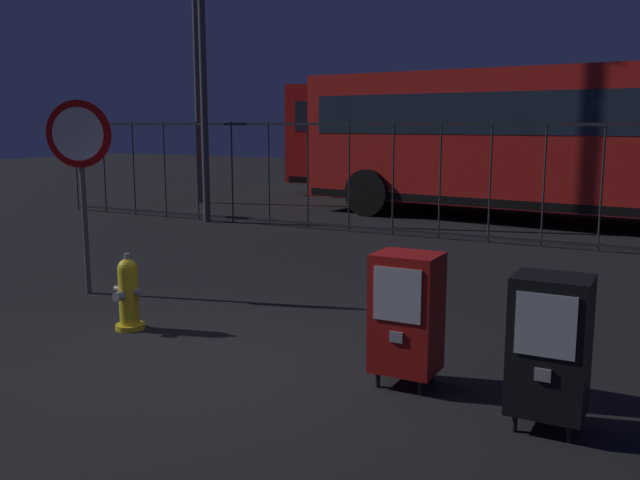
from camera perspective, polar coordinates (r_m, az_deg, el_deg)
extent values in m
plane|color=black|center=(5.82, -8.27, -10.31)|extent=(60.00, 60.00, 0.00)
cylinder|color=yellow|center=(7.02, -15.34, -6.86)|extent=(0.28, 0.28, 0.05)
cylinder|color=yellow|center=(6.94, -15.45, -4.48)|extent=(0.19, 0.19, 0.55)
sphere|color=yellow|center=(6.88, -15.55, -2.26)|extent=(0.19, 0.19, 0.19)
cylinder|color=gray|center=(6.86, -15.59, -1.28)|extent=(0.06, 0.06, 0.05)
cylinder|color=gray|center=(6.84, -16.23, -4.49)|extent=(0.09, 0.08, 0.09)
cylinder|color=gray|center=(7.01, -16.24, -3.91)|extent=(0.07, 0.07, 0.07)
cylinder|color=gray|center=(6.84, -14.67, -4.18)|extent=(0.07, 0.07, 0.07)
cylinder|color=black|center=(5.36, 4.78, -11.35)|extent=(0.04, 0.04, 0.12)
cylinder|color=black|center=(5.24, 8.23, -11.88)|extent=(0.04, 0.04, 0.12)
cylinder|color=black|center=(5.60, 5.91, -10.42)|extent=(0.04, 0.04, 0.12)
cylinder|color=black|center=(5.49, 9.23, -10.90)|extent=(0.04, 0.04, 0.12)
cube|color=#9E1411|center=(5.26, 7.15, -5.93)|extent=(0.48, 0.40, 0.90)
cube|color=#B2B7BF|center=(5.03, 6.36, -4.52)|extent=(0.36, 0.01, 0.40)
cube|color=gray|center=(5.11, 6.28, -7.95)|extent=(0.10, 0.02, 0.08)
cylinder|color=black|center=(4.80, 15.71, -14.26)|extent=(0.04, 0.04, 0.12)
cylinder|color=black|center=(4.75, 19.81, -14.73)|extent=(0.04, 0.04, 0.12)
cylinder|color=black|center=(5.05, 16.40, -13.05)|extent=(0.04, 0.04, 0.12)
cylinder|color=black|center=(5.01, 20.27, -13.47)|extent=(0.04, 0.04, 0.12)
cube|color=black|center=(4.72, 18.37, -8.17)|extent=(0.48, 0.40, 0.90)
cube|color=#B2B7BF|center=(4.48, 18.05, -6.72)|extent=(0.36, 0.01, 0.40)
cube|color=gray|center=(4.57, 17.84, -10.53)|extent=(0.10, 0.02, 0.08)
cylinder|color=#4C4F54|center=(8.41, -18.85, 3.14)|extent=(0.06, 0.06, 2.20)
cylinder|color=red|center=(8.35, -19.23, 8.24)|extent=(0.71, 0.31, 0.76)
cylinder|color=white|center=(8.34, -19.30, 8.23)|extent=(0.56, 0.23, 0.60)
cube|color=#2D2D33|center=(11.85, 11.97, 9.29)|extent=(18.00, 0.04, 0.05)
cube|color=#2D2D33|center=(12.00, 11.67, 0.43)|extent=(18.00, 0.04, 0.05)
cylinder|color=#2D2D33|center=(16.76, -19.41, 5.74)|extent=(0.03, 0.03, 2.00)
cylinder|color=#2D2D33|center=(16.14, -17.32, 5.72)|extent=(0.03, 0.03, 2.00)
cylinder|color=#2D2D33|center=(15.55, -15.07, 5.69)|extent=(0.03, 0.03, 2.00)
cylinder|color=#2D2D33|center=(14.98, -12.65, 5.65)|extent=(0.03, 0.03, 2.00)
cylinder|color=#2D2D33|center=(14.44, -10.04, 5.60)|extent=(0.03, 0.03, 2.00)
cylinder|color=#2D2D33|center=(13.94, -7.24, 5.53)|extent=(0.03, 0.03, 2.00)
cylinder|color=#2D2D33|center=(13.46, -4.23, 5.44)|extent=(0.03, 0.03, 2.00)
cylinder|color=#2D2D33|center=(13.03, -1.01, 5.32)|extent=(0.03, 0.03, 2.00)
cylinder|color=#2D2D33|center=(12.64, 2.41, 5.19)|extent=(0.03, 0.03, 2.00)
cylinder|color=#2D2D33|center=(12.30, 6.03, 5.02)|extent=(0.03, 0.03, 2.00)
cylinder|color=#2D2D33|center=(12.01, 9.84, 4.82)|extent=(0.03, 0.03, 2.00)
cylinder|color=#2D2D33|center=(11.78, 13.82, 4.59)|extent=(0.03, 0.03, 2.00)
cylinder|color=#2D2D33|center=(11.61, 17.94, 4.33)|extent=(0.03, 0.03, 2.00)
cylinder|color=#2D2D33|center=(11.49, 22.16, 4.04)|extent=(0.03, 0.03, 2.00)
cube|color=red|center=(14.56, 19.30, 7.90)|extent=(10.71, 3.65, 2.65)
cube|color=#1E2838|center=(14.56, 19.41, 9.78)|extent=(10.09, 3.60, 0.80)
cube|color=black|center=(14.64, 19.04, 3.11)|extent=(10.51, 3.64, 0.16)
cylinder|color=black|center=(14.89, 3.95, 3.91)|extent=(1.02, 0.39, 1.00)
cylinder|color=black|center=(17.09, 8.19, 4.56)|extent=(1.02, 0.39, 1.00)
cube|color=red|center=(18.77, 13.62, 8.43)|extent=(10.69, 3.49, 2.65)
cube|color=#1E2838|center=(18.77, 13.68, 9.88)|extent=(10.07, 3.45, 0.80)
cube|color=black|center=(18.83, 13.48, 4.70)|extent=(10.48, 3.48, 0.16)
cylinder|color=black|center=(19.87, 24.61, 4.49)|extent=(1.02, 0.37, 1.00)
cylinder|color=black|center=(18.55, 1.55, 5.05)|extent=(1.02, 0.37, 1.00)
cylinder|color=black|center=(20.90, 3.98, 5.54)|extent=(1.02, 0.37, 1.00)
cylinder|color=#4C4F54|center=(14.22, -9.72, 18.15)|extent=(0.14, 0.14, 8.23)
cylinder|color=#4C4F54|center=(17.58, -10.08, 12.94)|extent=(0.14, 0.14, 6.08)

